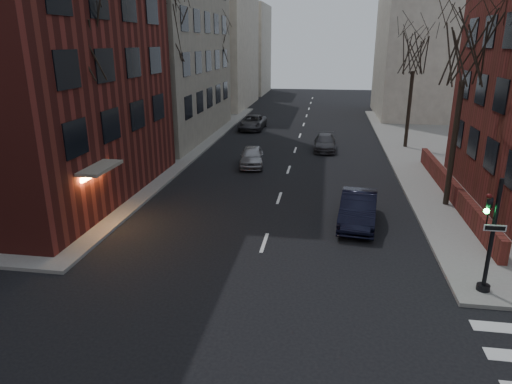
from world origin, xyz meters
The scene contains 16 objects.
low_wall_right centered at (9.30, 19.00, 0.65)m, with size 0.35×16.00×1.00m, color maroon.
building_distant_la centered at (-15.00, 55.00, 9.00)m, with size 14.00×16.00×18.00m, color beige.
building_distant_ra centered at (15.00, 50.00, 8.00)m, with size 14.00×14.00×16.00m, color beige.
building_distant_lb centered at (-13.00, 72.00, 7.00)m, with size 10.00×12.00×14.00m, color beige.
traffic_signal centered at (7.94, 8.99, 1.91)m, with size 0.76×0.44×4.00m.
tree_left_a centered at (-8.80, 14.00, 8.47)m, with size 4.18×4.18×10.26m.
tree_left_b centered at (-8.80, 26.00, 8.91)m, with size 4.40×4.40×10.80m.
tree_left_c centered at (-8.80, 40.00, 8.03)m, with size 3.96×3.96×9.72m.
tree_right_a centered at (8.80, 18.00, 8.03)m, with size 3.96×3.96×9.72m.
tree_right_b centered at (8.80, 32.00, 7.59)m, with size 3.74×3.74×9.18m.
streetlamp_near centered at (-8.20, 22.00, 4.24)m, with size 0.36×0.36×6.28m.
streetlamp_far centered at (-8.20, 42.00, 4.24)m, with size 0.36×0.36×6.28m.
parked_sedan centered at (4.08, 14.81, 0.77)m, with size 1.62×4.66×1.53m, color black.
car_lane_silver centered at (-2.65, 24.62, 0.68)m, with size 1.60×3.98×1.36m, color #9B9BA0.
car_lane_gray centered at (2.33, 30.32, 0.61)m, with size 1.71×4.21×1.22m, color #3C3C40.
car_lane_far centered at (-4.87, 38.44, 0.69)m, with size 2.28×4.95×1.38m, color #403F44.
Camera 1 is at (2.44, -5.86, 8.26)m, focal length 32.00 mm.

